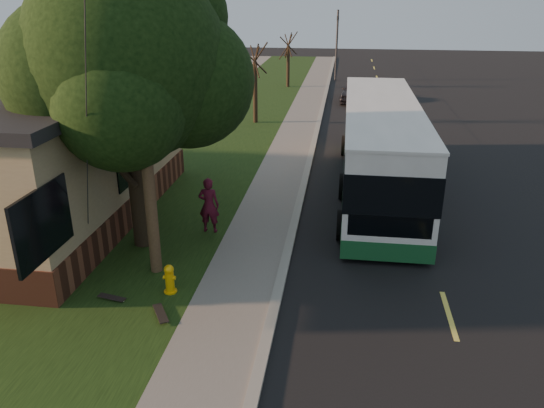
{
  "coord_description": "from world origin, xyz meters",
  "views": [
    {
      "loc": [
        1.38,
        -10.75,
        6.91
      ],
      "look_at": [
        -0.44,
        2.52,
        1.5
      ],
      "focal_mm": 35.0,
      "sensor_mm": 36.0,
      "label": 1
    }
  ],
  "objects_px": {
    "fire_hydrant": "(170,279)",
    "skateboard_spare": "(112,298)",
    "leafy_tree": "(130,63)",
    "distant_car": "(355,91)",
    "utility_pole": "(140,97)",
    "bare_tree_far": "(288,61)",
    "skateboarder": "(209,205)",
    "traffic_signal": "(337,40)",
    "transit_bus": "(380,146)",
    "bare_tree_near": "(255,85)",
    "skateboard_main": "(161,314)",
    "dumpster": "(73,158)"
  },
  "relations": [
    {
      "from": "utility_pole",
      "to": "bare_tree_near",
      "type": "distance_m",
      "value": 17.19
    },
    {
      "from": "bare_tree_near",
      "to": "skateboard_spare",
      "type": "height_order",
      "value": "bare_tree_near"
    },
    {
      "from": "skateboard_spare",
      "to": "dumpster",
      "type": "xyz_separation_m",
      "value": [
        -5.44,
        8.93,
        0.54
      ]
    },
    {
      "from": "fire_hydrant",
      "to": "bare_tree_near",
      "type": "height_order",
      "value": "bare_tree_near"
    },
    {
      "from": "fire_hydrant",
      "to": "traffic_signal",
      "type": "xyz_separation_m",
      "value": [
        3.1,
        34.0,
        2.73
      ]
    },
    {
      "from": "bare_tree_near",
      "to": "bare_tree_far",
      "type": "bearing_deg",
      "value": 87.61
    },
    {
      "from": "skateboard_spare",
      "to": "utility_pole",
      "type": "bearing_deg",
      "value": 69.05
    },
    {
      "from": "fire_hydrant",
      "to": "bare_tree_far",
      "type": "distance_m",
      "value": 30.04
    },
    {
      "from": "fire_hydrant",
      "to": "bare_tree_near",
      "type": "xyz_separation_m",
      "value": [
        -0.9,
        18.0,
        1.72
      ]
    },
    {
      "from": "dumpster",
      "to": "transit_bus",
      "type": "bearing_deg",
      "value": -1.72
    },
    {
      "from": "utility_pole",
      "to": "leafy_tree",
      "type": "height_order",
      "value": "utility_pole"
    },
    {
      "from": "leafy_tree",
      "to": "skateboarder",
      "type": "bearing_deg",
      "value": 28.69
    },
    {
      "from": "bare_tree_far",
      "to": "transit_bus",
      "type": "xyz_separation_m",
      "value": [
        5.71,
        -21.95,
        -0.28
      ]
    },
    {
      "from": "dumpster",
      "to": "skateboard_spare",
      "type": "bearing_deg",
      "value": -58.65
    },
    {
      "from": "fire_hydrant",
      "to": "bare_tree_near",
      "type": "bearing_deg",
      "value": 92.86
    },
    {
      "from": "skateboard_spare",
      "to": "dumpster",
      "type": "height_order",
      "value": "dumpster"
    },
    {
      "from": "leafy_tree",
      "to": "distant_car",
      "type": "relative_size",
      "value": 1.87
    },
    {
      "from": "fire_hydrant",
      "to": "dumpster",
      "type": "relative_size",
      "value": 0.43
    },
    {
      "from": "bare_tree_near",
      "to": "transit_bus",
      "type": "bearing_deg",
      "value": -58.01
    },
    {
      "from": "transit_bus",
      "to": "skateboard_main",
      "type": "bearing_deg",
      "value": -119.88
    },
    {
      "from": "dumpster",
      "to": "distant_car",
      "type": "xyz_separation_m",
      "value": [
        11.36,
        16.81,
        0.05
      ]
    },
    {
      "from": "bare_tree_near",
      "to": "traffic_signal",
      "type": "relative_size",
      "value": 0.78
    },
    {
      "from": "dumpster",
      "to": "leafy_tree",
      "type": "bearing_deg",
      "value": -48.2
    },
    {
      "from": "fire_hydrant",
      "to": "skateboarder",
      "type": "distance_m",
      "value": 3.6
    },
    {
      "from": "fire_hydrant",
      "to": "skateboard_spare",
      "type": "height_order",
      "value": "fire_hydrant"
    },
    {
      "from": "fire_hydrant",
      "to": "leafy_tree",
      "type": "xyz_separation_m",
      "value": [
        -1.57,
        2.65,
        4.73
      ]
    },
    {
      "from": "leafy_tree",
      "to": "utility_pole",
      "type": "bearing_deg",
      "value": -62.4
    },
    {
      "from": "bare_tree_near",
      "to": "bare_tree_far",
      "type": "height_order",
      "value": "bare_tree_near"
    },
    {
      "from": "dumpster",
      "to": "fire_hydrant",
      "type": "bearing_deg",
      "value": -51.37
    },
    {
      "from": "fire_hydrant",
      "to": "skateboard_spare",
      "type": "bearing_deg",
      "value": -158.02
    },
    {
      "from": "bare_tree_near",
      "to": "traffic_signal",
      "type": "distance_m",
      "value": 16.52
    },
    {
      "from": "transit_bus",
      "to": "skateboarder",
      "type": "xyz_separation_m",
      "value": [
        -5.21,
        -4.49,
        -0.79
      ]
    },
    {
      "from": "traffic_signal",
      "to": "distant_car",
      "type": "height_order",
      "value": "traffic_signal"
    },
    {
      "from": "bare_tree_far",
      "to": "skateboard_spare",
      "type": "bearing_deg",
      "value": -91.66
    },
    {
      "from": "skateboarder",
      "to": "skateboard_spare",
      "type": "distance_m",
      "value": 4.39
    },
    {
      "from": "leafy_tree",
      "to": "transit_bus",
      "type": "bearing_deg",
      "value": 38.14
    },
    {
      "from": "leafy_tree",
      "to": "skateboarder",
      "type": "relative_size",
      "value": 4.53
    },
    {
      "from": "traffic_signal",
      "to": "transit_bus",
      "type": "height_order",
      "value": "traffic_signal"
    },
    {
      "from": "fire_hydrant",
      "to": "skateboard_main",
      "type": "height_order",
      "value": "fire_hydrant"
    },
    {
      "from": "fire_hydrant",
      "to": "skateboard_spare",
      "type": "xyz_separation_m",
      "value": [
        -1.28,
        -0.52,
        -0.31
      ]
    },
    {
      "from": "fire_hydrant",
      "to": "skateboarder",
      "type": "relative_size",
      "value": 0.43
    },
    {
      "from": "skateboarder",
      "to": "dumpster",
      "type": "bearing_deg",
      "value": -34.71
    },
    {
      "from": "fire_hydrant",
      "to": "utility_pole",
      "type": "bearing_deg",
      "value": 125.38
    },
    {
      "from": "bare_tree_far",
      "to": "skateboarder",
      "type": "xyz_separation_m",
      "value": [
        0.5,
        -26.44,
        -1.07
      ]
    },
    {
      "from": "fire_hydrant",
      "to": "bare_tree_far",
      "type": "xyz_separation_m",
      "value": [
        -0.4,
        30.0,
        1.57
      ]
    },
    {
      "from": "fire_hydrant",
      "to": "leafy_tree",
      "type": "distance_m",
      "value": 5.65
    },
    {
      "from": "bare_tree_far",
      "to": "skateboard_spare",
      "type": "height_order",
      "value": "bare_tree_far"
    },
    {
      "from": "skateboard_spare",
      "to": "skateboard_main",
      "type": "bearing_deg",
      "value": -19.84
    },
    {
      "from": "traffic_signal",
      "to": "skateboarder",
      "type": "relative_size",
      "value": 3.2
    },
    {
      "from": "transit_bus",
      "to": "skateboard_main",
      "type": "relative_size",
      "value": 14.75
    }
  ]
}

